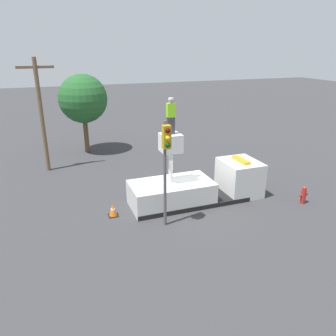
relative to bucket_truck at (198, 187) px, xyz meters
The scene contains 8 objects.
ground_plane 0.96m from the bucket_truck, behind, with size 120.00×120.00×0.00m, color #38383A.
bucket_truck is the anchor object (origin of this frame).
worker 4.24m from the bucket_truck, behind, with size 0.40×0.26×1.75m.
traffic_light_pole 4.24m from the bucket_truck, 141.62° to the right, with size 0.34×0.57×4.95m.
fire_hydrant 5.61m from the bucket_truck, 24.06° to the right, with size 0.50×0.26×0.96m.
traffic_cone_rear 4.68m from the bucket_truck, behind, with size 0.49×0.49×0.62m.
tree_left_bg 12.29m from the bucket_truck, 112.35° to the left, with size 3.64×3.64×6.01m.
utility_pole 11.21m from the bucket_truck, 134.18° to the left, with size 2.20×0.26×7.29m.
Camera 1 is at (-6.53, -14.57, 7.84)m, focal length 35.00 mm.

